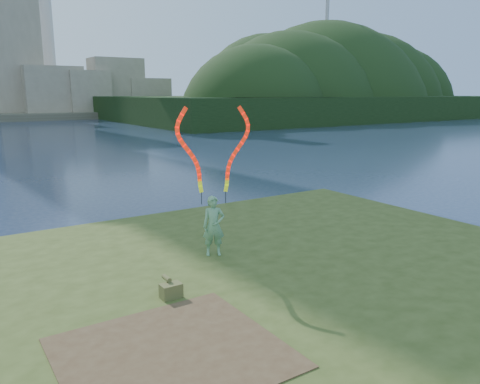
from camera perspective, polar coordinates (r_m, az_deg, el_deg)
ground at (r=11.30m, az=-4.89°, el=-12.28°), size 320.00×320.00×0.00m
grassy_knoll at (r=9.39m, az=1.99°, el=-15.27°), size 20.00×18.00×0.80m
dirt_patch at (r=7.51m, az=-8.35°, el=-18.79°), size 3.20×3.00×0.02m
wooded_hill at (r=94.53m, az=9.96°, el=9.12°), size 78.00×50.00×63.00m
woman_with_ribbons at (r=11.06m, az=-3.26°, el=-0.45°), size 1.82×0.81×3.85m
canvas_bag at (r=9.20m, az=-8.45°, el=-11.72°), size 0.40×0.45×0.38m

